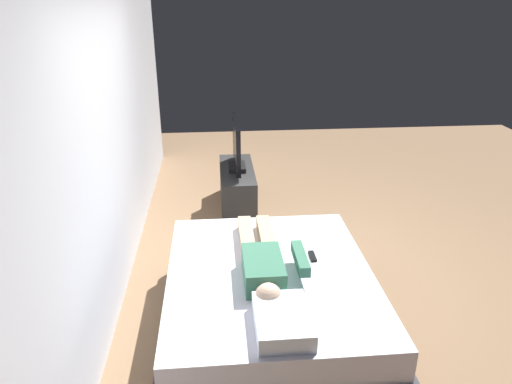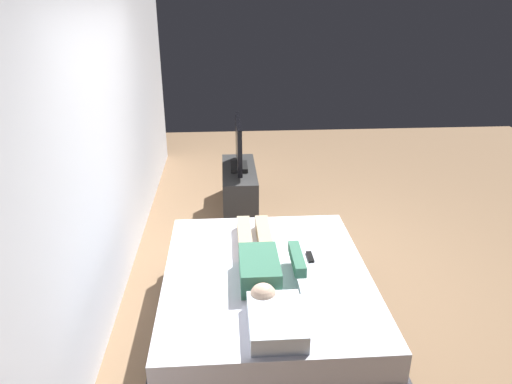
% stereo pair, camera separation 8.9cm
% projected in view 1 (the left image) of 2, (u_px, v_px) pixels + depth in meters
% --- Properties ---
extents(ground_plane, '(10.00, 10.00, 0.00)m').
position_uv_depth(ground_plane, '(295.00, 275.00, 4.46)').
color(ground_plane, '#8C6B4C').
extents(back_wall, '(6.40, 0.10, 2.80)m').
position_uv_depth(back_wall, '(112.00, 123.00, 4.15)').
color(back_wall, silver).
rests_on(back_wall, ground).
extents(bed, '(1.93, 1.60, 0.54)m').
position_uv_depth(bed, '(270.00, 303.00, 3.64)').
color(bed, '#333338').
rests_on(bed, ground).
extents(pillow, '(0.48, 0.34, 0.12)m').
position_uv_depth(pillow, '(282.00, 321.00, 2.92)').
color(pillow, white).
rests_on(pillow, bed).
extents(person, '(1.26, 0.46, 0.18)m').
position_uv_depth(person, '(263.00, 261.00, 3.52)').
color(person, '#387056').
rests_on(person, bed).
extents(remote, '(0.15, 0.04, 0.02)m').
position_uv_depth(remote, '(312.00, 256.00, 3.72)').
color(remote, black).
rests_on(remote, bed).
extents(tv_stand, '(1.10, 0.40, 0.50)m').
position_uv_depth(tv_stand, '(237.00, 188.00, 5.78)').
color(tv_stand, '#2D2D2D').
rests_on(tv_stand, ground).
extents(tv, '(0.88, 0.20, 0.59)m').
position_uv_depth(tv, '(237.00, 146.00, 5.57)').
color(tv, black).
rests_on(tv, tv_stand).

